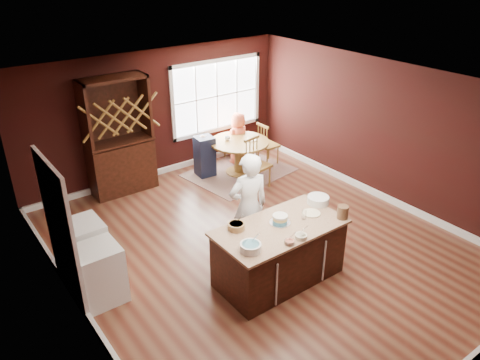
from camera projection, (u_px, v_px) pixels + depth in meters
name	position (u px, v px, depth m)	size (l,w,h in m)	color
room_shell	(261.00, 172.00, 7.29)	(7.00, 7.00, 7.00)	brown
window	(217.00, 96.00, 10.52)	(2.36, 0.10, 1.66)	white
doorway	(61.00, 235.00, 6.28)	(0.08, 1.26, 2.13)	white
kitchen_island	(279.00, 254.00, 6.90)	(1.92, 1.00, 0.92)	black
dining_table	(239.00, 150.00, 10.18)	(1.29, 1.29, 0.75)	brown
baker	(248.00, 207.00, 7.21)	(0.66, 0.43, 1.80)	white
layer_cake	(280.00, 219.00, 6.74)	(0.31, 0.31, 0.13)	silver
bowl_blue	(251.00, 247.00, 6.12)	(0.29, 0.29, 0.11)	white
bowl_yellow	(236.00, 226.00, 6.60)	(0.25, 0.25, 0.09)	tan
bowl_pink	(290.00, 242.00, 6.27)	(0.15, 0.15, 0.06)	white
bowl_olive	(301.00, 237.00, 6.39)	(0.17, 0.17, 0.06)	white
drinking_glass	(304.00, 215.00, 6.83)	(0.07, 0.07, 0.14)	silver
dinner_plate	(311.00, 213.00, 7.00)	(0.27, 0.27, 0.02)	#F1ECB9
white_tub	(318.00, 200.00, 7.27)	(0.34, 0.34, 0.12)	silver
stoneware_crock	(343.00, 212.00, 6.85)	(0.16, 0.16, 0.20)	#4D351E
rug	(239.00, 172.00, 10.42)	(2.16, 1.67, 0.01)	brown
chair_east	(268.00, 143.00, 10.65)	(0.42, 0.40, 1.00)	brown
chair_south	(258.00, 164.00, 9.56)	(0.45, 0.43, 1.07)	brown
chair_north	(234.00, 138.00, 10.97)	(0.40, 0.38, 0.95)	brown
seated_woman	(238.00, 138.00, 10.63)	(0.59, 0.38, 1.20)	#E96040
high_chair	(205.00, 155.00, 10.11)	(0.37, 0.37, 0.93)	black
toddler	(201.00, 141.00, 9.91)	(0.18, 0.14, 0.26)	#8CA5BF
table_plate	(251.00, 140.00, 10.13)	(0.22, 0.22, 0.02)	beige
table_cup	(227.00, 138.00, 10.11)	(0.12, 0.12, 0.09)	white
hutch	(119.00, 137.00, 9.15)	(1.28, 0.53, 2.35)	#3C2014
washer	(100.00, 274.00, 6.49)	(0.59, 0.57, 0.86)	white
dryer	(83.00, 251.00, 6.94)	(0.63, 0.61, 0.92)	white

